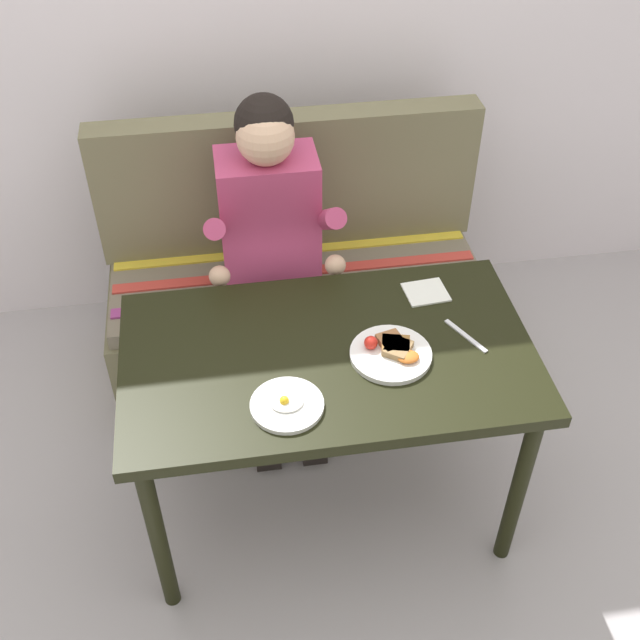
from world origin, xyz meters
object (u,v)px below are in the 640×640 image
napkin (426,292)px  fork (466,336)px  table (328,371)px  couch (296,292)px  person (271,234)px  plate_breakfast (392,352)px  plate_eggs (287,405)px

napkin → fork: (0.07, -0.21, -0.00)m
table → couch: couch is taller
table → napkin: (0.35, 0.21, 0.09)m
table → person: person is taller
plate_breakfast → person: bearing=113.7°
couch → plate_eggs: couch is taller
plate_eggs → napkin: 0.64m
napkin → plate_breakfast: bearing=-123.3°
table → plate_breakfast: 0.21m
napkin → table: bearing=-148.4°
table → napkin: napkin is taller
table → plate_breakfast: size_ratio=5.08×
table → napkin: 0.42m
napkin → person: bearing=140.0°
person → fork: (0.51, -0.59, -0.01)m
person → plate_breakfast: size_ratio=5.13×
couch → plate_eggs: 1.05m
couch → plate_eggs: size_ratio=7.20×
couch → fork: (0.41, -0.76, 0.40)m
couch → napkin: couch is taller
couch → napkin: bearing=-57.7°
person → plate_eggs: person is taller
plate_eggs → fork: size_ratio=1.18×
table → person: 0.61m
table → fork: size_ratio=7.06×
plate_breakfast → fork: (0.23, 0.04, -0.01)m
table → couch: size_ratio=0.83×
table → napkin: size_ratio=9.20×
person → fork: 0.78m
plate_eggs → couch: bearing=81.5°
plate_eggs → person: bearing=86.8°
plate_breakfast → fork: bearing=10.6°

